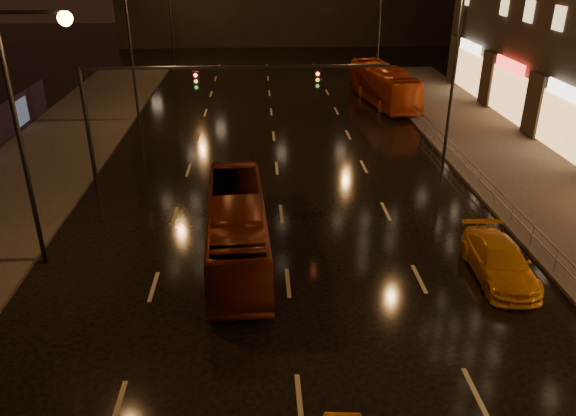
% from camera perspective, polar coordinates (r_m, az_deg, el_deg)
% --- Properties ---
extents(ground, '(140.00, 140.00, 0.00)m').
position_cam_1_polar(ground, '(30.15, -1.02, 2.70)').
color(ground, black).
rests_on(ground, ground).
extents(sidewalk_right, '(7.00, 70.00, 0.15)m').
position_cam_1_polar(sidewalk_right, '(29.35, 26.75, -0.63)').
color(sidewalk_right, '#38332D').
rests_on(sidewalk_right, ground).
extents(traffic_signal, '(15.31, 0.32, 6.20)m').
position_cam_1_polar(traffic_signal, '(28.96, -11.34, 11.14)').
color(traffic_signal, black).
rests_on(traffic_signal, ground).
extents(railing_right, '(0.05, 56.00, 1.00)m').
position_cam_1_polar(railing_right, '(30.09, 18.95, 3.08)').
color(railing_right, '#99999E').
rests_on(railing_right, sidewalk_right).
extents(bus_red, '(2.68, 9.60, 2.65)m').
position_cam_1_polar(bus_red, '(22.41, -5.20, -1.97)').
color(bus_red, '#5D1D0D').
rests_on(bus_red, ground).
extents(bus_curb, '(3.86, 10.72, 2.92)m').
position_cam_1_polar(bus_curb, '(46.27, 9.66, 12.23)').
color(bus_curb, '#AB3B11').
rests_on(bus_curb, ground).
extents(taxi_far, '(2.09, 4.78, 1.37)m').
position_cam_1_polar(taxi_far, '(22.71, 20.67, -5.08)').
color(taxi_far, orange).
rests_on(taxi_far, ground).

